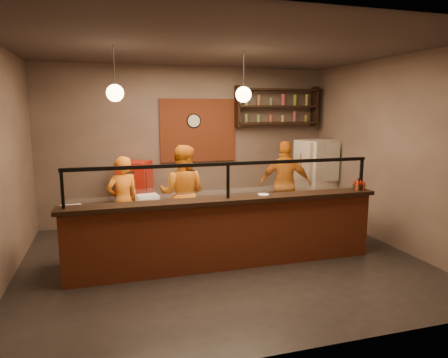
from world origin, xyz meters
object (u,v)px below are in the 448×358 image
object	(u,v)px
cook_mid	(182,194)
fridge	(316,180)
pepper_mill	(358,184)
cook_right	(285,184)
pizza_dough	(268,197)
condiment_caddy	(359,187)
red_cooler	(135,195)
wall_clock	(194,121)
cook_left	(123,201)

from	to	relation	value
cook_mid	fridge	distance (m)	3.09
fridge	pepper_mill	bearing A→B (deg)	-117.53
cook_right	pizza_dough	distance (m)	1.45
condiment_caddy	red_cooler	bearing A→B (deg)	144.01
wall_clock	cook_right	xyz separation A→B (m)	(1.62, -1.01, -1.24)
pizza_dough	pepper_mill	world-z (taller)	pepper_mill
pizza_dough	condiment_caddy	distance (m)	1.46
red_cooler	condiment_caddy	distance (m)	4.17
red_cooler	pizza_dough	distance (m)	2.77
cook_left	cook_right	distance (m)	3.16
red_cooler	pepper_mill	world-z (taller)	red_cooler
wall_clock	pepper_mill	xyz separation A→B (m)	(2.10, -2.73, -0.95)
red_cooler	condiment_caddy	size ratio (longest dim) A/B	8.36
cook_left	fridge	world-z (taller)	fridge
cook_right	fridge	xyz separation A→B (m)	(0.88, 0.35, -0.01)
red_cooler	fridge	bearing A→B (deg)	18.32
wall_clock	pepper_mill	size ratio (longest dim) A/B	1.68
fridge	pizza_dough	size ratio (longest dim) A/B	3.25
cook_mid	fridge	xyz separation A→B (m)	(3.01, 0.71, -0.01)
cook_left	red_cooler	size ratio (longest dim) A/B	1.16
cook_right	red_cooler	world-z (taller)	cook_right
wall_clock	cook_mid	size ratio (longest dim) A/B	0.17
condiment_caddy	cook_mid	bearing A→B (deg)	152.15
cook_right	pizza_dough	world-z (taller)	cook_right
fridge	pizza_dough	distance (m)	2.30
cook_left	pepper_mill	bearing A→B (deg)	139.43
cook_left	pizza_dough	world-z (taller)	cook_left
condiment_caddy	pepper_mill	distance (m)	0.05
cook_mid	pepper_mill	xyz separation A→B (m)	(2.61, -1.36, 0.29)
cook_left	fridge	distance (m)	4.07
cook_mid	cook_right	distance (m)	2.16
fridge	pizza_dough	world-z (taller)	fridge
pizza_dough	pepper_mill	distance (m)	1.46
cook_right	red_cooler	xyz separation A→B (m)	(-2.88, 0.70, -0.19)
wall_clock	cook_left	xyz separation A→B (m)	(-1.52, -1.27, -1.32)
pizza_dough	condiment_caddy	size ratio (longest dim) A/B	3.26
cook_left	condiment_caddy	distance (m)	3.93
cook_left	fridge	size ratio (longest dim) A/B	0.91
wall_clock	red_cooler	xyz separation A→B (m)	(-1.26, -0.31, -1.43)
fridge	condiment_caddy	xyz separation A→B (m)	(-0.40, -2.09, 0.26)
wall_clock	pizza_dough	world-z (taller)	wall_clock
cook_left	red_cooler	bearing A→B (deg)	-124.08
cook_mid	pepper_mill	world-z (taller)	cook_mid
pepper_mill	cook_left	bearing A→B (deg)	158.05
cook_mid	cook_right	bearing A→B (deg)	-148.02
cook_mid	condiment_caddy	size ratio (longest dim) A/B	10.79
cook_right	condiment_caddy	bearing A→B (deg)	124.22
cook_right	condiment_caddy	world-z (taller)	cook_right
pepper_mill	condiment_caddy	bearing A→B (deg)	-90.00
condiment_caddy	fridge	bearing A→B (deg)	79.14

